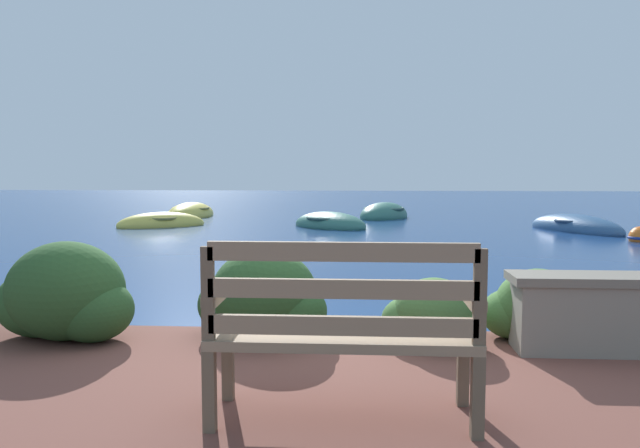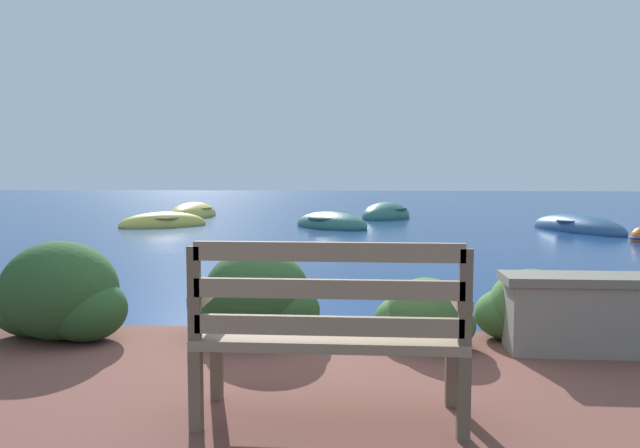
{
  "view_description": "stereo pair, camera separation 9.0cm",
  "coord_description": "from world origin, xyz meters",
  "views": [
    {
      "loc": [
        0.28,
        -4.86,
        1.48
      ],
      "look_at": [
        -0.45,
        6.31,
        0.51
      ],
      "focal_mm": 35.0,
      "sensor_mm": 36.0,
      "label": 1
    },
    {
      "loc": [
        0.37,
        -4.85,
        1.48
      ],
      "look_at": [
        -0.45,
        6.31,
        0.51
      ],
      "focal_mm": 35.0,
      "sensor_mm": 36.0,
      "label": 2
    }
  ],
  "objects": [
    {
      "name": "hedge_clump_left",
      "position": [
        -1.91,
        -0.43,
        0.54
      ],
      "size": [
        1.08,
        0.78,
        0.73
      ],
      "color": "#284C23",
      "rests_on": "patio_terrace"
    },
    {
      "name": "rowboat_distant",
      "position": [
        -5.07,
        14.48,
        0.07
      ],
      "size": [
        1.48,
        2.65,
        0.81
      ],
      "rotation": [
        0.0,
        0.0,
        1.44
      ],
      "color": "#DBC64C",
      "rests_on": "ground_plane"
    },
    {
      "name": "hedge_clump_far_right",
      "position": [
        1.59,
        -0.23,
        0.45
      ],
      "size": [
        0.79,
        0.57,
        0.53
      ],
      "color": "#426B33",
      "rests_on": "patio_terrace"
    },
    {
      "name": "rowboat_nearest",
      "position": [
        5.51,
        10.62,
        0.06
      ],
      "size": [
        2.07,
        3.1,
        0.71
      ],
      "rotation": [
        0.0,
        0.0,
        1.98
      ],
      "color": "#2D517A",
      "rests_on": "ground_plane"
    },
    {
      "name": "rowboat_outer",
      "position": [
        1.01,
        14.41,
        0.07
      ],
      "size": [
        2.11,
        2.55,
        0.85
      ],
      "rotation": [
        0.0,
        0.0,
        1.11
      ],
      "color": "#336B5B",
      "rests_on": "ground_plane"
    },
    {
      "name": "stone_wall",
      "position": [
        2.24,
        -0.51,
        0.5
      ],
      "size": [
        1.84,
        0.39,
        0.54
      ],
      "color": "gray",
      "rests_on": "patio_terrace"
    },
    {
      "name": "hedge_clump_centre",
      "position": [
        -0.45,
        -0.29,
        0.51
      ],
      "size": [
        0.99,
        0.71,
        0.68
      ],
      "color": "#284C23",
      "rests_on": "patio_terrace"
    },
    {
      "name": "rowboat_far",
      "position": [
        -0.51,
        11.19,
        0.06
      ],
      "size": [
        2.51,
        2.45,
        0.71
      ],
      "rotation": [
        0.0,
        0.0,
        5.54
      ],
      "color": "#336B5B",
      "rests_on": "ground_plane"
    },
    {
      "name": "rowboat_mid",
      "position": [
        -4.93,
        11.11,
        0.06
      ],
      "size": [
        2.45,
        2.03,
        0.67
      ],
      "rotation": [
        0.0,
        0.0,
        3.71
      ],
      "color": "#DBC64C",
      "rests_on": "ground_plane"
    },
    {
      "name": "ground_plane",
      "position": [
        0.0,
        0.0,
        0.0
      ],
      "size": [
        80.0,
        80.0,
        0.0
      ],
      "color": "navy"
    },
    {
      "name": "hedge_clump_right",
      "position": [
        0.8,
        -0.42,
        0.43
      ],
      "size": [
        0.72,
        0.52,
        0.49
      ],
      "color": "#426B33",
      "rests_on": "patio_terrace"
    },
    {
      "name": "park_bench",
      "position": [
        0.2,
        -1.83,
        0.7
      ],
      "size": [
        1.34,
        0.48,
        0.93
      ],
      "rotation": [
        0.0,
        0.0,
        -0.01
      ],
      "color": "brown",
      "rests_on": "patio_terrace"
    }
  ]
}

